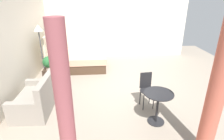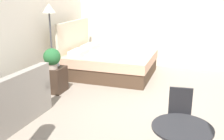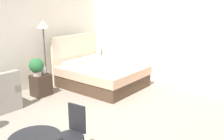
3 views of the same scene
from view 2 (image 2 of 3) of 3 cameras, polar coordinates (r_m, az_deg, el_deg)
ground_plane at (r=4.86m, az=11.36°, el=-8.86°), size 9.01×9.18×0.02m
wall_back at (r=5.72m, az=-20.33°, el=7.89°), size 9.01×0.12×2.57m
wall_right at (r=7.42m, az=15.40°, el=10.14°), size 0.12×6.18×2.57m
bed at (r=6.68m, az=-0.76°, el=1.62°), size 1.78×2.13×1.35m
couch at (r=4.65m, az=-21.22°, el=-6.95°), size 1.30×0.85×0.87m
nightstand at (r=5.68m, az=-12.22°, el=-2.03°), size 0.44×0.37×0.54m
potted_plant at (r=5.45m, az=-12.94°, el=2.65°), size 0.35×0.35×0.43m
vase at (r=5.69m, az=-12.01°, el=1.70°), size 0.12×0.12×0.16m
floor_lamp at (r=5.92m, az=-13.42°, el=10.32°), size 0.32×0.32×1.82m
cafe_chair_near_window at (r=3.53m, az=14.52°, el=-9.52°), size 0.41×0.41×0.88m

